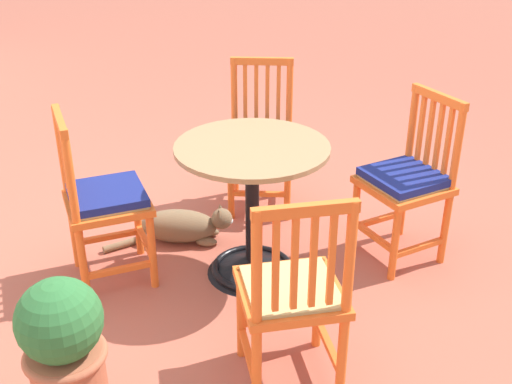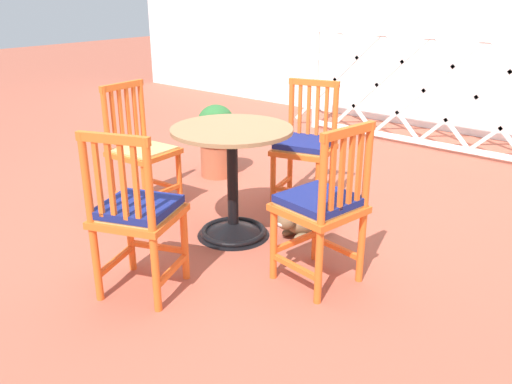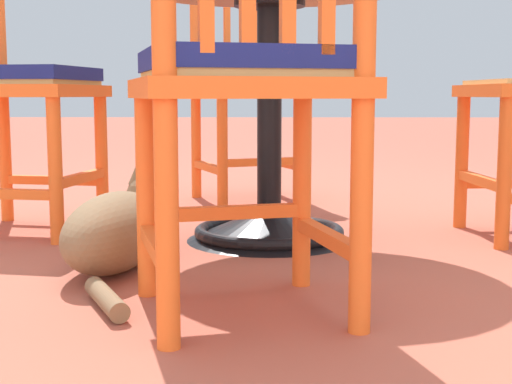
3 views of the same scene
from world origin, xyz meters
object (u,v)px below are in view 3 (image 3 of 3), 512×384
object	(u,v)px
orange_chair_at_corner	(18,86)
tabby_cat	(121,229)
orange_chair_tucked_in	(247,80)
orange_chair_by_planter	(248,88)
cafe_table	(269,143)

from	to	relation	value
orange_chair_at_corner	tabby_cat	world-z (taller)	orange_chair_at_corner
orange_chair_tucked_in	tabby_cat	distance (m)	0.62
orange_chair_by_planter	orange_chair_at_corner	bearing A→B (deg)	45.99
orange_chair_at_corner	orange_chair_by_planter	bearing A→B (deg)	-134.01
orange_chair_by_planter	orange_chair_tucked_in	bearing A→B (deg)	91.71
orange_chair_by_planter	tabby_cat	size ratio (longest dim) A/B	1.23
tabby_cat	orange_chair_tucked_in	bearing A→B (deg)	129.18
cafe_table	orange_chair_by_planter	world-z (taller)	orange_chair_by_planter
orange_chair_at_corner	orange_chair_tucked_in	world-z (taller)	same
orange_chair_by_planter	orange_chair_at_corner	size ratio (longest dim) A/B	1.00
cafe_table	orange_chair_tucked_in	xyz separation A→B (m)	(0.04, 0.74, 0.16)
cafe_table	orange_chair_at_corner	size ratio (longest dim) A/B	0.83
orange_chair_tucked_in	tabby_cat	xyz separation A→B (m)	(0.32, -0.39, -0.35)
cafe_table	tabby_cat	xyz separation A→B (m)	(0.36, 0.35, -0.19)
orange_chair_by_planter	orange_chair_at_corner	world-z (taller)	same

